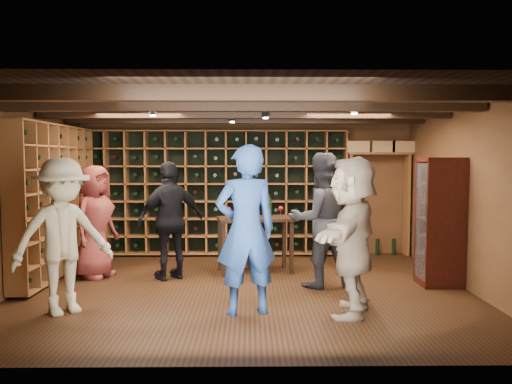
{
  "coord_description": "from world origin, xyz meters",
  "views": [
    {
      "loc": [
        0.08,
        -6.63,
        1.78
      ],
      "look_at": [
        0.16,
        0.2,
        1.3
      ],
      "focal_mm": 35.0,
      "sensor_mm": 36.0,
      "label": 1
    }
  ],
  "objects_px": {
    "guest_red_floral": "(95,222)",
    "guest_beige": "(352,236)",
    "tasting_table": "(255,224)",
    "man_grey_suit": "(320,220)",
    "display_cabinet": "(440,224)",
    "guest_woman_black": "(171,220)",
    "man_blue_shirt": "(246,230)",
    "guest_khaki": "(63,236)"
  },
  "relations": [
    {
      "from": "guest_red_floral",
      "to": "guest_beige",
      "type": "height_order",
      "value": "guest_beige"
    },
    {
      "from": "guest_red_floral",
      "to": "tasting_table",
      "type": "distance_m",
      "value": 2.39
    },
    {
      "from": "man_grey_suit",
      "to": "guest_beige",
      "type": "bearing_deg",
      "value": 84.24
    },
    {
      "from": "display_cabinet",
      "to": "guest_beige",
      "type": "height_order",
      "value": "guest_beige"
    },
    {
      "from": "guest_woman_black",
      "to": "guest_beige",
      "type": "bearing_deg",
      "value": 112.0
    },
    {
      "from": "display_cabinet",
      "to": "man_grey_suit",
      "type": "height_order",
      "value": "man_grey_suit"
    },
    {
      "from": "man_blue_shirt",
      "to": "man_grey_suit",
      "type": "bearing_deg",
      "value": -144.57
    },
    {
      "from": "man_grey_suit",
      "to": "guest_khaki",
      "type": "xyz_separation_m",
      "value": [
        -3.09,
        -1.16,
        -0.03
      ]
    },
    {
      "from": "display_cabinet",
      "to": "guest_beige",
      "type": "bearing_deg",
      "value": -139.43
    },
    {
      "from": "man_grey_suit",
      "to": "guest_beige",
      "type": "xyz_separation_m",
      "value": [
        0.19,
        -1.22,
        -0.02
      ]
    },
    {
      "from": "display_cabinet",
      "to": "tasting_table",
      "type": "distance_m",
      "value": 2.69
    },
    {
      "from": "guest_woman_black",
      "to": "display_cabinet",
      "type": "bearing_deg",
      "value": 141.73
    },
    {
      "from": "display_cabinet",
      "to": "guest_woman_black",
      "type": "xyz_separation_m",
      "value": [
        -3.79,
        0.4,
        0.01
      ]
    },
    {
      "from": "tasting_table",
      "to": "man_grey_suit",
      "type": "bearing_deg",
      "value": -53.5
    },
    {
      "from": "display_cabinet",
      "to": "guest_khaki",
      "type": "relative_size",
      "value": 0.99
    },
    {
      "from": "guest_khaki",
      "to": "guest_beige",
      "type": "relative_size",
      "value": 0.99
    },
    {
      "from": "display_cabinet",
      "to": "man_blue_shirt",
      "type": "relative_size",
      "value": 0.91
    },
    {
      "from": "guest_khaki",
      "to": "guest_red_floral",
      "type": "bearing_deg",
      "value": 55.53
    },
    {
      "from": "display_cabinet",
      "to": "guest_woman_black",
      "type": "relative_size",
      "value": 1.01
    },
    {
      "from": "man_grey_suit",
      "to": "guest_red_floral",
      "type": "distance_m",
      "value": 3.3
    },
    {
      "from": "guest_red_floral",
      "to": "guest_beige",
      "type": "relative_size",
      "value": 0.93
    },
    {
      "from": "guest_red_floral",
      "to": "guest_khaki",
      "type": "relative_size",
      "value": 0.94
    },
    {
      "from": "man_blue_shirt",
      "to": "guest_khaki",
      "type": "xyz_separation_m",
      "value": [
        -2.08,
        0.04,
        -0.07
      ]
    },
    {
      "from": "man_blue_shirt",
      "to": "guest_red_floral",
      "type": "bearing_deg",
      "value": -52.43
    },
    {
      "from": "man_blue_shirt",
      "to": "display_cabinet",
      "type": "bearing_deg",
      "value": -169.59
    },
    {
      "from": "man_blue_shirt",
      "to": "guest_beige",
      "type": "distance_m",
      "value": 1.2
    },
    {
      "from": "display_cabinet",
      "to": "guest_red_floral",
      "type": "relative_size",
      "value": 1.05
    },
    {
      "from": "guest_red_floral",
      "to": "tasting_table",
      "type": "xyz_separation_m",
      "value": [
        2.37,
        0.3,
        -0.07
      ]
    },
    {
      "from": "man_blue_shirt",
      "to": "guest_red_floral",
      "type": "distance_m",
      "value": 2.85
    },
    {
      "from": "display_cabinet",
      "to": "tasting_table",
      "type": "bearing_deg",
      "value": 162.54
    },
    {
      "from": "man_grey_suit",
      "to": "guest_woman_black",
      "type": "xyz_separation_m",
      "value": [
        -2.12,
        0.44,
        -0.06
      ]
    },
    {
      "from": "man_blue_shirt",
      "to": "guest_beige",
      "type": "xyz_separation_m",
      "value": [
        1.2,
        -0.02,
        -0.06
      ]
    },
    {
      "from": "guest_woman_black",
      "to": "man_grey_suit",
      "type": "bearing_deg",
      "value": 135.96
    },
    {
      "from": "man_blue_shirt",
      "to": "guest_khaki",
      "type": "distance_m",
      "value": 2.08
    },
    {
      "from": "man_grey_suit",
      "to": "man_blue_shirt",
      "type": "bearing_deg",
      "value": 35.27
    },
    {
      "from": "tasting_table",
      "to": "guest_woman_black",
      "type": "bearing_deg",
      "value": -171.4
    },
    {
      "from": "guest_woman_black",
      "to": "guest_khaki",
      "type": "xyz_separation_m",
      "value": [
        -0.97,
        -1.6,
        0.03
      ]
    },
    {
      "from": "tasting_table",
      "to": "guest_khaki",
      "type": "bearing_deg",
      "value": -147.44
    },
    {
      "from": "display_cabinet",
      "to": "guest_khaki",
      "type": "distance_m",
      "value": 4.91
    },
    {
      "from": "guest_woman_black",
      "to": "guest_beige",
      "type": "height_order",
      "value": "guest_beige"
    },
    {
      "from": "guest_woman_black",
      "to": "guest_beige",
      "type": "relative_size",
      "value": 0.96
    },
    {
      "from": "display_cabinet",
      "to": "guest_woman_black",
      "type": "height_order",
      "value": "display_cabinet"
    }
  ]
}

